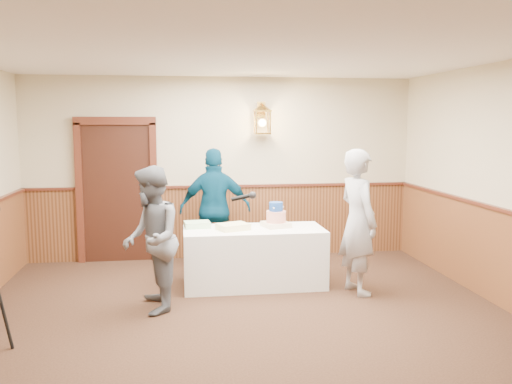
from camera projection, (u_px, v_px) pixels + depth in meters
ground at (252, 345)px, 5.16m from camera, size 7.00×7.00×0.00m
room_shell at (241, 181)px, 5.40m from camera, size 6.02×7.02×2.81m
display_table at (254, 257)px, 7.02m from camera, size 1.80×0.80×0.75m
tiered_cake at (276, 217)px, 7.07m from camera, size 0.39×0.39×0.33m
sheet_cake_yellow at (233, 227)px, 6.89m from camera, size 0.45×0.40×0.08m
sheet_cake_green at (197, 225)px, 7.04m from camera, size 0.35×0.29×0.08m
interviewer at (151, 239)px, 6.00m from camera, size 1.52×0.85×1.63m
baker at (358, 222)px, 6.65m from camera, size 0.57×0.73×1.79m
assistant_p at (215, 209)px, 7.77m from camera, size 1.03×0.46×1.74m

